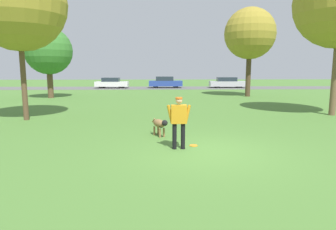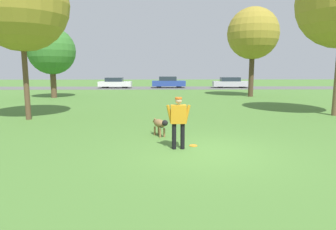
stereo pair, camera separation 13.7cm
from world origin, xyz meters
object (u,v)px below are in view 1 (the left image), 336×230
at_px(tree_far_left, 48,51).
at_px(tree_far_right, 250,34).
at_px(parked_car_silver, 227,83).
at_px(parked_car_blue, 165,82).
at_px(parked_car_white, 112,83).
at_px(frisbee, 194,145).
at_px(person, 179,119).
at_px(tree_near_left, 18,3).
at_px(dog, 160,124).

xyz_separation_m(tree_far_left, tree_far_right, (16.78, 0.80, 1.52)).
bearing_deg(tree_far_left, parked_car_silver, 35.91).
xyz_separation_m(tree_far_right, parked_car_silver, (1.02, 12.08, -4.69)).
bearing_deg(parked_car_silver, parked_car_blue, -177.77).
relative_size(tree_far_left, parked_car_blue, 1.37).
height_order(parked_car_white, parked_car_silver, parked_car_silver).
bearing_deg(parked_car_blue, frisbee, -90.19).
distance_m(frisbee, tree_far_right, 18.94).
bearing_deg(person, tree_near_left, 140.66).
distance_m(parked_car_white, parked_car_blue, 6.72).
bearing_deg(dog, parked_car_white, 164.32).
xyz_separation_m(tree_near_left, parked_car_silver, (15.12, 23.85, -4.65)).
bearing_deg(parked_car_blue, parked_car_white, -178.65).
xyz_separation_m(frisbee, tree_far_left, (-10.02, 16.07, 3.82)).
distance_m(dog, tree_far_right, 18.03).
bearing_deg(frisbee, parked_car_blue, 90.34).
distance_m(dog, tree_near_left, 8.79).
distance_m(tree_far_left, tree_near_left, 11.38).
relative_size(tree_far_right, parked_car_silver, 1.62).
bearing_deg(parked_car_white, tree_far_right, -40.08).
bearing_deg(tree_far_right, tree_far_left, -177.27).
bearing_deg(tree_near_left, parked_car_blue, 73.24).
relative_size(tree_far_right, parked_car_white, 1.85).
bearing_deg(tree_far_right, parked_car_blue, 119.87).
bearing_deg(person, tree_far_right, 66.35).
bearing_deg(person, parked_car_silver, 73.42).
relative_size(dog, tree_far_left, 0.17).
bearing_deg(tree_far_left, parked_car_white, 76.07).
xyz_separation_m(tree_near_left, parked_car_white, (0.46, 23.61, -4.65)).
bearing_deg(parked_car_silver, dog, -105.63).
xyz_separation_m(parked_car_white, parked_car_blue, (6.71, 0.22, 0.06)).
relative_size(person, parked_car_silver, 0.34).
bearing_deg(tree_far_left, tree_near_left, -76.31).
xyz_separation_m(tree_far_right, parked_car_white, (-13.64, 11.84, -4.69)).
height_order(tree_far_right, parked_car_blue, tree_far_right).
height_order(tree_far_left, parked_car_white, tree_far_left).
bearing_deg(person, frisbee, 34.75).
xyz_separation_m(tree_near_left, parked_car_blue, (7.18, 23.83, -4.59)).
height_order(person, tree_far_right, tree_far_right).
relative_size(tree_far_left, tree_far_right, 0.76).
bearing_deg(frisbee, dog, 127.45).
height_order(tree_near_left, parked_car_blue, tree_near_left).
xyz_separation_m(tree_far_right, parked_car_blue, (-6.93, 12.06, -4.63)).
distance_m(person, frisbee, 1.10).
relative_size(frisbee, tree_far_right, 0.03).
xyz_separation_m(person, tree_far_left, (-9.53, 16.42, 2.90)).
xyz_separation_m(dog, tree_far_left, (-8.97, 14.70, 3.38)).
bearing_deg(frisbee, tree_far_right, 68.18).
height_order(tree_near_left, tree_far_right, tree_far_right).
relative_size(tree_near_left, parked_car_silver, 1.60).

